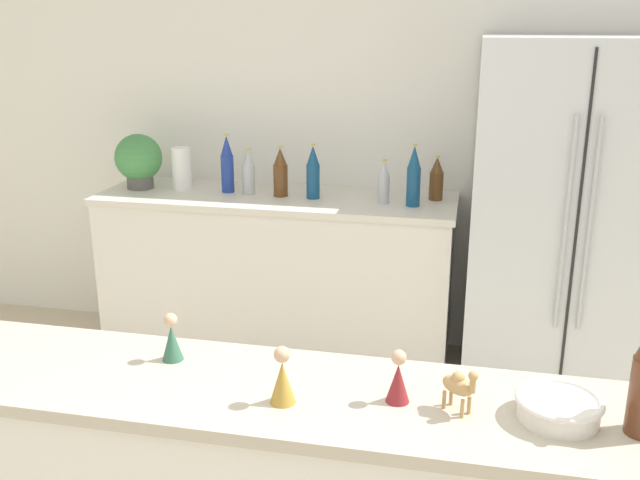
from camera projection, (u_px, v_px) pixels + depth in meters
wall_back at (380, 127)px, 3.98m from camera, size 8.00×0.06×2.55m
back_counter at (278, 276)px, 4.01m from camera, size 1.94×0.63×0.94m
refrigerator at (566, 223)px, 3.52m from camera, size 0.93×0.73×1.78m
potted_plant at (139, 160)px, 3.98m from camera, size 0.26×0.26×0.31m
paper_towel_roll at (182, 169)px, 3.96m from camera, size 0.11×0.11×0.24m
back_bottle_0 at (227, 165)px, 3.90m from camera, size 0.07×0.07×0.32m
back_bottle_1 at (384, 182)px, 3.68m from camera, size 0.06×0.06×0.23m
back_bottle_2 at (313, 173)px, 3.76m from camera, size 0.07×0.07×0.29m
back_bottle_3 at (436, 179)px, 3.74m from camera, size 0.07×0.07×0.24m
back_bottle_4 at (280, 173)px, 3.81m from camera, size 0.08×0.08×0.27m
back_bottle_5 at (414, 177)px, 3.60m from camera, size 0.07×0.07×0.32m
back_bottle_6 at (249, 172)px, 3.87m from camera, size 0.07×0.07×0.25m
fruit_bowl at (559, 407)px, 1.73m from camera, size 0.21×0.21×0.06m
camel_figurine at (459, 385)px, 1.75m from camera, size 0.10×0.09×0.13m
wise_man_figurine_blue at (172, 340)px, 2.02m from camera, size 0.06×0.06×0.14m
wise_man_figurine_crimson at (282, 379)px, 1.79m from camera, size 0.07×0.07×0.16m
wise_man_figurine_purple at (398, 380)px, 1.80m from camera, size 0.06×0.06×0.14m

